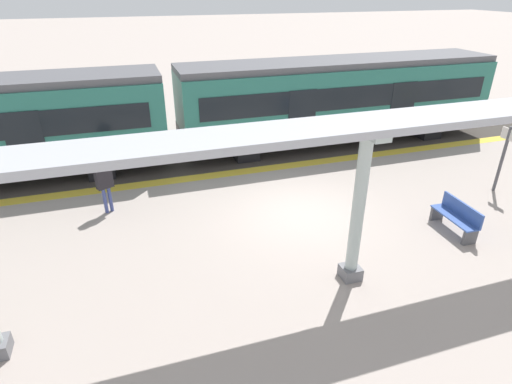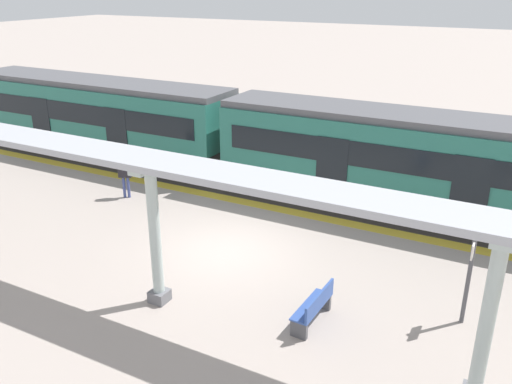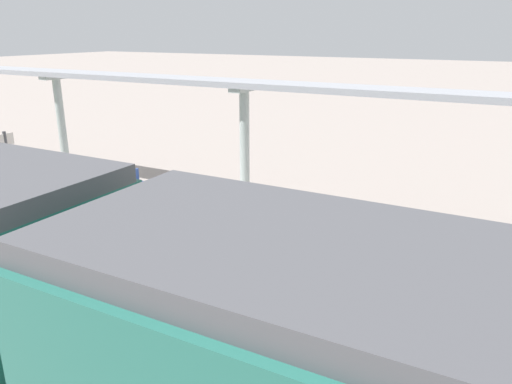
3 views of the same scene
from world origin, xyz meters
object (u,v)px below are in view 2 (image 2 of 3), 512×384
at_px(canopy_pillar_fourth, 487,321).
at_px(canopy_pillar_third, 155,235).
at_px(train_far_carriage, 407,161).
at_px(platform_info_sign, 469,273).
at_px(passenger_waiting_near_edge, 125,171).
at_px(train_near_carriage, 98,116).
at_px(bench_mid_platform, 315,307).

bearing_deg(canopy_pillar_fourth, canopy_pillar_third, -90.00).
distance_m(train_far_carriage, platform_info_sign, 6.55).
xyz_separation_m(train_far_carriage, platform_info_sign, (5.89, 2.83, -0.50)).
xyz_separation_m(train_far_carriage, passenger_waiting_near_edge, (3.49, -9.37, -0.81)).
relative_size(train_near_carriage, platform_info_sign, 6.01).
bearing_deg(train_far_carriage, passenger_waiting_near_edge, -69.58).
height_order(canopy_pillar_fourth, passenger_waiting_near_edge, canopy_pillar_fourth).
bearing_deg(train_near_carriage, train_far_carriage, 90.00).
bearing_deg(train_far_carriage, canopy_pillar_fourth, 21.78).
relative_size(train_near_carriage, canopy_pillar_third, 3.65).
bearing_deg(canopy_pillar_fourth, train_far_carriage, -158.22).
bearing_deg(train_near_carriage, bench_mid_platform, 60.89).
bearing_deg(bench_mid_platform, canopy_pillar_fourth, 75.41).
relative_size(canopy_pillar_fourth, bench_mid_platform, 2.39).
xyz_separation_m(train_near_carriage, canopy_pillar_fourth, (8.50, 17.21, 0.01)).
bearing_deg(passenger_waiting_near_edge, platform_info_sign, 78.86).
height_order(train_near_carriage, canopy_pillar_fourth, canopy_pillar_fourth).
relative_size(canopy_pillar_fourth, passenger_waiting_near_edge, 2.23).
height_order(canopy_pillar_third, passenger_waiting_near_edge, canopy_pillar_third).
distance_m(canopy_pillar_third, canopy_pillar_fourth, 7.42).
bearing_deg(train_near_carriage, canopy_pillar_fourth, 63.71).
distance_m(train_near_carriage, canopy_pillar_third, 12.96).
xyz_separation_m(train_far_carriage, bench_mid_platform, (7.56, -0.24, -1.39)).
distance_m(canopy_pillar_third, passenger_waiting_near_edge, 7.37).
relative_size(train_near_carriage, train_far_carriage, 1.00).
height_order(canopy_pillar_third, platform_info_sign, canopy_pillar_third).
xyz_separation_m(canopy_pillar_third, passenger_waiting_near_edge, (-5.02, -5.34, -0.82)).
relative_size(train_far_carriage, passenger_waiting_near_edge, 8.13).
distance_m(canopy_pillar_fourth, bench_mid_platform, 4.01).
height_order(canopy_pillar_third, bench_mid_platform, canopy_pillar_third).
bearing_deg(canopy_pillar_fourth, platform_info_sign, -167.72).
height_order(train_near_carriage, train_far_carriage, same).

